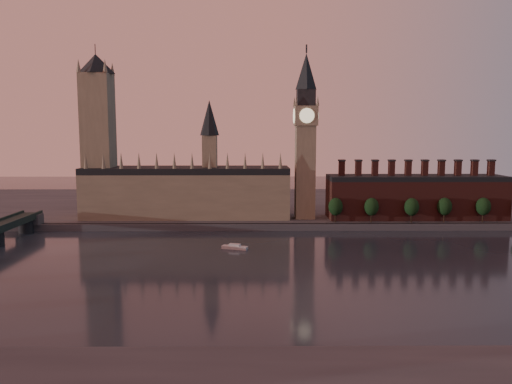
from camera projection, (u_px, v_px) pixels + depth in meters
ground at (308, 273)px, 207.09m from camera, size 900.00×900.00×0.00m
north_bank at (282, 205)px, 383.59m from camera, size 900.00×182.00×4.00m
palace_of_westminster at (188, 190)px, 318.05m from camera, size 130.00×30.30×74.00m
victoria_tower at (98, 130)px, 313.18m from camera, size 24.00×24.00×108.00m
big_ben at (305, 134)px, 309.53m from camera, size 15.00×15.00×107.00m
chimney_block at (415, 196)px, 314.79m from camera, size 110.00×25.00×37.00m
embankment_tree_0 at (336, 207)px, 300.07m from camera, size 8.60×8.60×14.88m
embankment_tree_1 at (372, 207)px, 299.71m from camera, size 8.60×8.60×14.88m
embankment_tree_2 at (412, 207)px, 298.94m from camera, size 8.60×8.60×14.88m
embankment_tree_3 at (445, 207)px, 300.63m from camera, size 8.60×8.60×14.88m
embankment_tree_4 at (483, 207)px, 300.62m from camera, size 8.60×8.60×14.88m
river_boat at (235, 247)px, 249.30m from camera, size 13.51×7.59×2.60m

